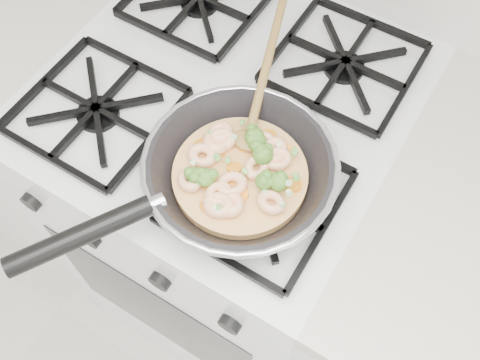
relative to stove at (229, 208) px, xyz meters
The scene contains 2 objects.
stove is the anchor object (origin of this frame).
skillet 0.53m from the stove, 52.04° to the right, with size 0.33×0.61×0.09m.
Camera 1 is at (0.32, 1.22, 1.62)m, focal length 40.46 mm.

